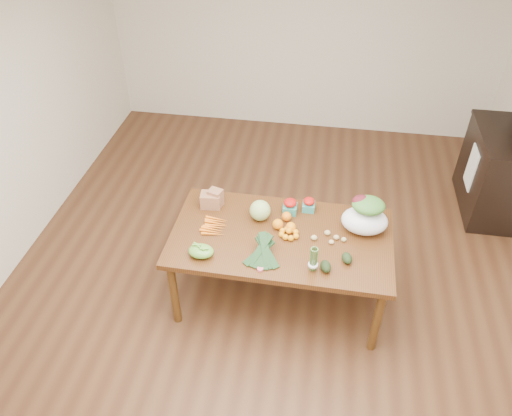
% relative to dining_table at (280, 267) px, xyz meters
% --- Properties ---
extents(floor, '(6.00, 6.00, 0.00)m').
position_rel_dining_table_xyz_m(floor, '(-0.11, 0.20, -0.38)').
color(floor, '#51321C').
rests_on(floor, ground).
extents(room_walls, '(5.02, 6.02, 2.70)m').
position_rel_dining_table_xyz_m(room_walls, '(-0.11, 0.20, 0.97)').
color(room_walls, silver).
rests_on(room_walls, floor).
extents(dining_table, '(1.85, 1.05, 0.75)m').
position_rel_dining_table_xyz_m(dining_table, '(0.00, 0.00, 0.00)').
color(dining_table, '#4D2B12').
rests_on(dining_table, floor).
extents(cabinet, '(0.52, 1.02, 0.94)m').
position_rel_dining_table_xyz_m(cabinet, '(2.11, 1.68, 0.10)').
color(cabinet, black).
rests_on(cabinet, floor).
extents(dish_towel, '(0.02, 0.28, 0.45)m').
position_rel_dining_table_xyz_m(dish_towel, '(1.85, 1.60, 0.18)').
color(dish_towel, white).
rests_on(dish_towel, cabinet).
extents(paper_bag, '(0.24, 0.20, 0.17)m').
position_rel_dining_table_xyz_m(paper_bag, '(-0.67, 0.29, 0.46)').
color(paper_bag, '#966043').
rests_on(paper_bag, dining_table).
extents(cabbage, '(0.18, 0.18, 0.18)m').
position_rel_dining_table_xyz_m(cabbage, '(-0.21, 0.19, 0.47)').
color(cabbage, '#B2CF77').
rests_on(cabbage, dining_table).
extents(strawberry_basket_a, '(0.12, 0.12, 0.11)m').
position_rel_dining_table_xyz_m(strawberry_basket_a, '(0.04, 0.32, 0.43)').
color(strawberry_basket_a, '#B2150B').
rests_on(strawberry_basket_a, dining_table).
extents(strawberry_basket_b, '(0.11, 0.11, 0.10)m').
position_rel_dining_table_xyz_m(strawberry_basket_b, '(0.20, 0.38, 0.42)').
color(strawberry_basket_b, red).
rests_on(strawberry_basket_b, dining_table).
extents(orange_a, '(0.09, 0.09, 0.09)m').
position_rel_dining_table_xyz_m(orange_a, '(-0.04, 0.09, 0.42)').
color(orange_a, orange).
rests_on(orange_a, dining_table).
extents(orange_b, '(0.08, 0.08, 0.08)m').
position_rel_dining_table_xyz_m(orange_b, '(0.02, 0.20, 0.42)').
color(orange_b, orange).
rests_on(orange_b, dining_table).
extents(orange_c, '(0.08, 0.08, 0.08)m').
position_rel_dining_table_xyz_m(orange_c, '(0.07, 0.07, 0.42)').
color(orange_c, orange).
rests_on(orange_c, dining_table).
extents(mandarin_cluster, '(0.18, 0.18, 0.08)m').
position_rel_dining_table_xyz_m(mandarin_cluster, '(0.06, 0.01, 0.42)').
color(mandarin_cluster, '#FF9D0F').
rests_on(mandarin_cluster, dining_table).
extents(carrots, '(0.22, 0.25, 0.03)m').
position_rel_dining_table_xyz_m(carrots, '(-0.57, 0.01, 0.39)').
color(carrots, '#DE5312').
rests_on(carrots, dining_table).
extents(snap_pea_bag, '(0.21, 0.15, 0.09)m').
position_rel_dining_table_xyz_m(snap_pea_bag, '(-0.60, -0.33, 0.42)').
color(snap_pea_bag, '#6AA939').
rests_on(snap_pea_bag, dining_table).
extents(kale_bunch, '(0.32, 0.40, 0.16)m').
position_rel_dining_table_xyz_m(kale_bunch, '(-0.11, -0.32, 0.45)').
color(kale_bunch, '#163219').
rests_on(kale_bunch, dining_table).
extents(asparagus_bundle, '(0.08, 0.12, 0.26)m').
position_rel_dining_table_xyz_m(asparagus_bundle, '(0.29, -0.36, 0.50)').
color(asparagus_bundle, '#427D39').
rests_on(asparagus_bundle, dining_table).
extents(potato_a, '(0.05, 0.05, 0.05)m').
position_rel_dining_table_xyz_m(potato_a, '(0.27, -0.01, 0.40)').
color(potato_a, tan).
rests_on(potato_a, dining_table).
extents(potato_b, '(0.04, 0.04, 0.04)m').
position_rel_dining_table_xyz_m(potato_b, '(0.42, -0.03, 0.39)').
color(potato_b, tan).
rests_on(potato_b, dining_table).
extents(potato_c, '(0.05, 0.04, 0.04)m').
position_rel_dining_table_xyz_m(potato_c, '(0.45, 0.03, 0.40)').
color(potato_c, tan).
rests_on(potato_c, dining_table).
extents(potato_d, '(0.05, 0.05, 0.04)m').
position_rel_dining_table_xyz_m(potato_d, '(0.38, 0.07, 0.40)').
color(potato_d, tan).
rests_on(potato_d, dining_table).
extents(potato_e, '(0.05, 0.04, 0.04)m').
position_rel_dining_table_xyz_m(potato_e, '(0.52, 0.02, 0.39)').
color(potato_e, tan).
rests_on(potato_e, dining_table).
extents(avocado_a, '(0.11, 0.14, 0.08)m').
position_rel_dining_table_xyz_m(avocado_a, '(0.38, -0.34, 0.41)').
color(avocado_a, black).
rests_on(avocado_a, dining_table).
extents(avocado_b, '(0.11, 0.13, 0.08)m').
position_rel_dining_table_xyz_m(avocado_b, '(0.54, -0.22, 0.41)').
color(avocado_b, black).
rests_on(avocado_b, dining_table).
extents(salad_bag, '(0.39, 0.30, 0.30)m').
position_rel_dining_table_xyz_m(salad_bag, '(0.67, 0.18, 0.53)').
color(salad_bag, white).
rests_on(salad_bag, dining_table).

